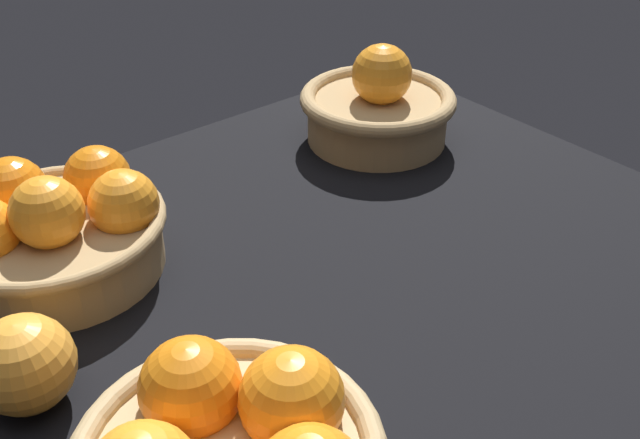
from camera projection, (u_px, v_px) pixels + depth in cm
name	position (u px, v px, depth cm)	size (l,w,h in cm)	color
market_tray	(335.00, 274.00, 76.96)	(84.00, 72.00, 3.00)	black
basket_far_right	(378.00, 108.00, 96.81)	(20.71, 20.71, 13.22)	tan
basket_far_left	(56.00, 227.00, 73.10)	(22.35, 22.35, 11.87)	tan
loose_orange_front_gap	(24.00, 364.00, 58.11)	(8.26, 8.26, 8.26)	#F49E33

